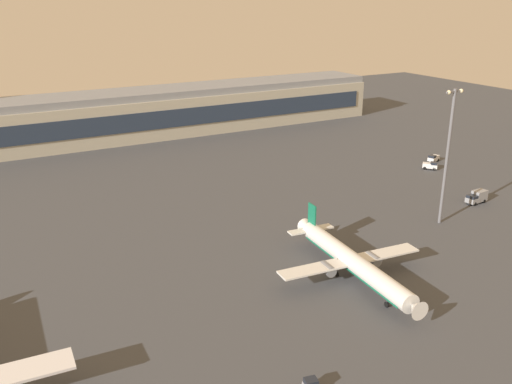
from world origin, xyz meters
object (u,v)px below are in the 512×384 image
at_px(catering_truck, 477,197).
at_px(apron_light_central, 448,150).
at_px(cargo_loader, 433,158).
at_px(baggage_tractor, 430,165).
at_px(airplane_far_stand, 352,261).

height_order(catering_truck, apron_light_central, apron_light_central).
distance_m(cargo_loader, catering_truck, 35.31).
xyz_separation_m(catering_truck, apron_light_central, (-17.35, -4.51, 15.28)).
distance_m(cargo_loader, baggage_tractor, 8.31).
distance_m(airplane_far_stand, catering_truck, 53.41).
relative_size(catering_truck, apron_light_central, 0.19).
bearing_deg(cargo_loader, catering_truck, 132.94).
xyz_separation_m(airplane_far_stand, apron_light_central, (33.72, 11.02, 13.36)).
bearing_deg(catering_truck, baggage_tractor, -26.15).
xyz_separation_m(cargo_loader, catering_truck, (-17.26, -30.80, 0.40)).
bearing_deg(cargo_loader, airplane_far_stand, 106.34).
distance_m(airplane_far_stand, cargo_loader, 82.59).
height_order(airplane_far_stand, cargo_loader, airplane_far_stand).
height_order(airplane_far_stand, baggage_tractor, airplane_far_stand).
bearing_deg(cargo_loader, apron_light_central, 117.78).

